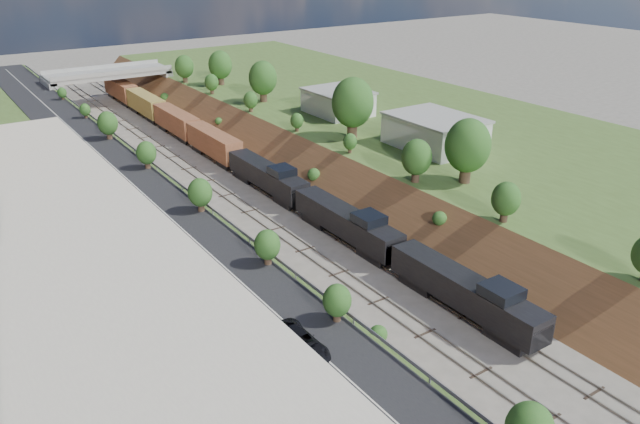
% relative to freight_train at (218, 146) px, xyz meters
% --- Properties ---
extents(platform_right, '(44.00, 180.00, 5.00)m').
position_rel_freight_train_xyz_m(platform_right, '(30.40, -16.41, 0.07)').
color(platform_right, '#435D26').
rests_on(platform_right, ground).
extents(embankment_left, '(10.00, 180.00, 10.00)m').
position_rel_freight_train_xyz_m(embankment_left, '(-13.60, -16.41, -2.43)').
color(embankment_left, brown).
rests_on(embankment_left, ground).
extents(embankment_right, '(10.00, 180.00, 10.00)m').
position_rel_freight_train_xyz_m(embankment_right, '(8.40, -16.41, -2.43)').
color(embankment_right, brown).
rests_on(embankment_right, ground).
extents(rail_left_track, '(1.58, 180.00, 0.18)m').
position_rel_freight_train_xyz_m(rail_left_track, '(-5.20, -16.41, -2.34)').
color(rail_left_track, gray).
rests_on(rail_left_track, ground).
extents(rail_right_track, '(1.58, 180.00, 0.18)m').
position_rel_freight_train_xyz_m(rail_right_track, '(0.00, -16.41, -2.34)').
color(rail_right_track, gray).
rests_on(rail_right_track, ground).
extents(road, '(8.00, 180.00, 0.10)m').
position_rel_freight_train_xyz_m(road, '(-18.10, -16.41, 2.62)').
color(road, black).
rests_on(road, platform_left).
extents(guardrail, '(0.10, 171.00, 0.70)m').
position_rel_freight_train_xyz_m(guardrail, '(-14.00, -16.61, 3.12)').
color(guardrail, '#99999E').
rests_on(guardrail, platform_left).
extents(commercial_building, '(14.30, 62.30, 7.00)m').
position_rel_freight_train_xyz_m(commercial_building, '(-30.60, -38.41, 6.07)').
color(commercial_building, brown).
rests_on(commercial_building, platform_left).
extents(overpass, '(24.50, 8.30, 7.40)m').
position_rel_freight_train_xyz_m(overpass, '(-2.60, 45.59, 2.49)').
color(overpass, gray).
rests_on(overpass, ground).
extents(white_building_near, '(9.00, 12.00, 4.00)m').
position_rel_freight_train_xyz_m(white_building_near, '(20.90, -24.41, 4.57)').
color(white_building_near, silver).
rests_on(white_building_near, platform_right).
extents(white_building_far, '(8.00, 10.00, 3.60)m').
position_rel_freight_train_xyz_m(white_building_far, '(20.40, -2.41, 4.37)').
color(white_building_far, silver).
rests_on(white_building_far, platform_right).
extents(tree_right_large, '(5.25, 5.25, 7.61)m').
position_rel_freight_train_xyz_m(tree_right_large, '(14.40, -36.41, 6.95)').
color(tree_right_large, '#473323').
rests_on(tree_right_large, platform_right).
extents(tree_left_crest, '(2.45, 2.45, 3.55)m').
position_rel_freight_train_xyz_m(tree_left_crest, '(-14.40, -56.41, 4.61)').
color(tree_left_crest, '#473323').
rests_on(tree_left_crest, platform_left).
extents(freight_train, '(2.82, 114.09, 4.55)m').
position_rel_freight_train_xyz_m(freight_train, '(0.00, 0.00, 0.00)').
color(freight_train, black).
rests_on(freight_train, ground).
extents(suv, '(2.61, 5.57, 1.54)m').
position_rel_freight_train_xyz_m(suv, '(-19.31, -53.59, 3.44)').
color(suv, black).
rests_on(suv, road).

